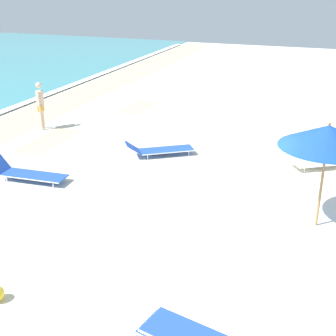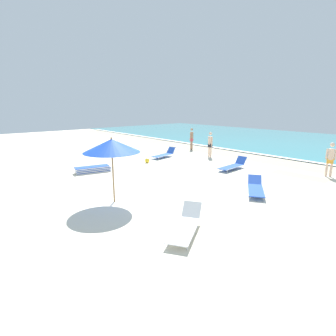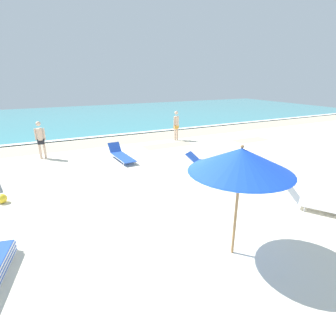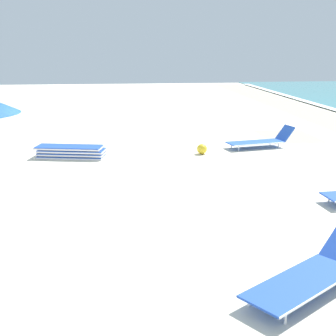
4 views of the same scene
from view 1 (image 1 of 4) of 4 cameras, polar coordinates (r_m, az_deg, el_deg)
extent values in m
cube|color=beige|center=(11.27, 5.73, -6.37)|extent=(60.00, 60.00, 0.16)
cube|color=#B3A68B|center=(16.88, -14.29, 3.30)|extent=(2.82, 1.11, 0.00)
cube|color=#B3A68B|center=(20.63, -3.70, 7.40)|extent=(2.28, 1.08, 0.00)
cylinder|color=#9E7547|center=(10.91, 18.23, -1.68)|extent=(0.06, 0.06, 2.16)
cone|color=blue|center=(10.54, 18.93, 3.69)|extent=(2.09, 2.09, 0.49)
cylinder|color=#13359C|center=(10.61, 18.77, 2.49)|extent=(2.02, 2.02, 0.01)
sphere|color=#9E7547|center=(10.46, 19.11, 5.11)|extent=(0.07, 0.07, 0.07)
cube|color=blue|center=(14.95, -0.18, 2.25)|extent=(1.46, 1.75, 0.03)
cylinder|color=silver|center=(14.67, 0.09, 1.86)|extent=(0.99, 1.43, 0.03)
cylinder|color=silver|center=(15.22, -0.45, 2.63)|extent=(0.99, 1.43, 0.03)
cube|color=blue|center=(14.69, -4.28, 2.49)|extent=(0.74, 0.71, 0.35)
cylinder|color=silver|center=(14.91, 2.55, 1.79)|extent=(0.03, 0.03, 0.16)
cylinder|color=silver|center=(15.37, 2.02, 2.44)|extent=(0.03, 0.03, 0.16)
cylinder|color=silver|center=(14.61, -2.50, 1.35)|extent=(0.03, 0.03, 0.16)
cylinder|color=silver|center=(15.08, -2.88, 2.02)|extent=(0.03, 0.03, 0.16)
cube|color=blue|center=(13.55, -16.00, -0.86)|extent=(0.73, 1.89, 0.03)
cylinder|color=silver|center=(13.32, -16.66, -1.34)|extent=(0.16, 1.85, 0.03)
cylinder|color=silver|center=(13.78, -15.35, -0.39)|extent=(0.16, 1.85, 0.03)
cylinder|color=silver|center=(13.03, -13.84, -2.03)|extent=(0.03, 0.03, 0.16)
cylinder|color=silver|center=(13.43, -12.77, -1.18)|extent=(0.03, 0.03, 0.16)
cylinder|color=silver|center=(13.78, -19.05, -1.27)|extent=(0.03, 0.03, 0.16)
cylinder|color=silver|center=(14.16, -17.90, -0.48)|extent=(0.03, 0.03, 0.16)
cube|color=white|center=(14.66, 18.23, 0.66)|extent=(1.42, 1.77, 0.03)
cylinder|color=silver|center=(14.42, 18.79, 0.23)|extent=(0.94, 1.47, 0.03)
cylinder|color=silver|center=(14.90, 17.68, 1.08)|extent=(0.94, 1.47, 0.03)
cube|color=white|center=(14.11, 14.64, 1.14)|extent=(0.69, 0.64, 0.43)
cylinder|color=silver|center=(14.18, 16.31, -0.26)|extent=(0.03, 0.03, 0.16)
cylinder|color=silver|center=(14.59, 15.42, 0.49)|extent=(0.03, 0.03, 0.16)
cylinder|color=beige|center=(17.99, -15.19, 5.88)|extent=(0.11, 0.11, 0.90)
cylinder|color=beige|center=(18.17, -15.06, 6.06)|extent=(0.11, 0.11, 0.90)
cube|color=gold|center=(17.98, -15.24, 7.10)|extent=(0.35, 0.28, 0.24)
cylinder|color=beige|center=(17.90, -15.36, 8.20)|extent=(0.27, 0.27, 0.55)
cylinder|color=beige|center=(17.73, -15.48, 8.03)|extent=(0.08, 0.08, 0.55)
cylinder|color=beige|center=(18.08, -15.23, 8.33)|extent=(0.08, 0.08, 0.55)
sphere|color=beige|center=(17.79, -15.52, 9.71)|extent=(0.21, 0.21, 0.21)
camera|label=2|loc=(19.14, 35.05, 13.31)|focal=28.00mm
camera|label=3|loc=(7.70, 47.86, 2.86)|focal=28.00mm
camera|label=4|loc=(18.48, 12.29, 14.74)|focal=50.00mm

